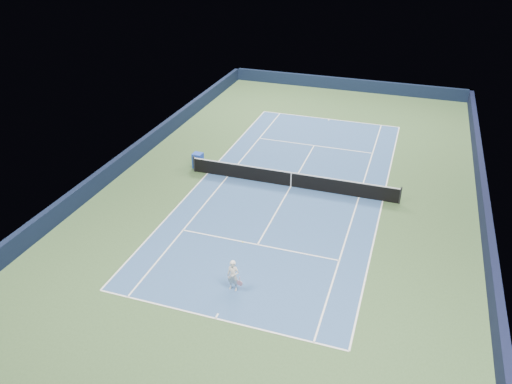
% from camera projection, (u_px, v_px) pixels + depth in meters
% --- Properties ---
extents(ground, '(40.00, 40.00, 0.00)m').
position_uv_depth(ground, '(291.00, 187.00, 30.26)').
color(ground, '#324D2A').
rests_on(ground, ground).
extents(wall_far, '(22.00, 0.35, 1.10)m').
position_uv_depth(wall_far, '(346.00, 84.00, 46.36)').
color(wall_far, black).
rests_on(wall_far, ground).
extents(wall_right, '(0.35, 40.00, 1.10)m').
position_uv_depth(wall_right, '(484.00, 208.00, 26.99)').
color(wall_right, black).
rests_on(wall_right, ground).
extents(wall_left, '(0.35, 40.00, 1.10)m').
position_uv_depth(wall_left, '(133.00, 154.00, 32.98)').
color(wall_left, black).
rests_on(wall_left, ground).
extents(court_surface, '(10.97, 23.77, 0.01)m').
position_uv_depth(court_surface, '(291.00, 186.00, 30.25)').
color(court_surface, '#2C4C7C').
rests_on(court_surface, ground).
extents(baseline_far, '(10.97, 0.08, 0.00)m').
position_uv_depth(baseline_far, '(329.00, 119.00, 40.07)').
color(baseline_far, white).
rests_on(baseline_far, ground).
extents(baseline_near, '(10.97, 0.08, 0.00)m').
position_uv_depth(baseline_near, '(215.00, 318.00, 20.43)').
color(baseline_near, white).
rests_on(baseline_near, ground).
extents(sideline_doubles_right, '(0.08, 23.77, 0.00)m').
position_uv_depth(sideline_doubles_right, '(383.00, 201.00, 28.73)').
color(sideline_doubles_right, white).
rests_on(sideline_doubles_right, ground).
extents(sideline_doubles_left, '(0.08, 23.77, 0.00)m').
position_uv_depth(sideline_doubles_left, '(208.00, 173.00, 31.77)').
color(sideline_doubles_left, white).
rests_on(sideline_doubles_left, ground).
extents(sideline_singles_right, '(0.08, 23.77, 0.00)m').
position_uv_depth(sideline_singles_right, '(359.00, 197.00, 29.11)').
color(sideline_singles_right, white).
rests_on(sideline_singles_right, ground).
extents(sideline_singles_left, '(0.08, 23.77, 0.00)m').
position_uv_depth(sideline_singles_left, '(228.00, 176.00, 31.39)').
color(sideline_singles_left, white).
rests_on(sideline_singles_left, ground).
extents(service_line_far, '(8.23, 0.08, 0.00)m').
position_uv_depth(service_line_far, '(314.00, 146.00, 35.54)').
color(service_line_far, white).
rests_on(service_line_far, ground).
extents(service_line_near, '(8.23, 0.08, 0.00)m').
position_uv_depth(service_line_near, '(258.00, 245.00, 24.96)').
color(service_line_near, white).
rests_on(service_line_near, ground).
extents(center_service_line, '(0.08, 12.80, 0.00)m').
position_uv_depth(center_service_line, '(291.00, 186.00, 30.25)').
color(center_service_line, white).
rests_on(center_service_line, ground).
extents(center_mark_far, '(0.08, 0.30, 0.00)m').
position_uv_depth(center_mark_far, '(329.00, 120.00, 39.95)').
color(center_mark_far, white).
rests_on(center_mark_far, ground).
extents(center_mark_near, '(0.08, 0.30, 0.00)m').
position_uv_depth(center_mark_near, '(217.00, 316.00, 20.56)').
color(center_mark_near, white).
rests_on(center_mark_near, ground).
extents(tennis_net, '(12.90, 0.10, 1.07)m').
position_uv_depth(tennis_net, '(291.00, 179.00, 30.01)').
color(tennis_net, black).
rests_on(tennis_net, ground).
extents(sponsor_cube, '(0.65, 0.59, 1.00)m').
position_uv_depth(sponsor_cube, '(198.00, 160.00, 32.28)').
color(sponsor_cube, '#1C3EAA').
rests_on(sponsor_cube, ground).
extents(tennis_player, '(0.73, 1.22, 1.92)m').
position_uv_depth(tennis_player, '(233.00, 276.00, 21.66)').
color(tennis_player, white).
rests_on(tennis_player, ground).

